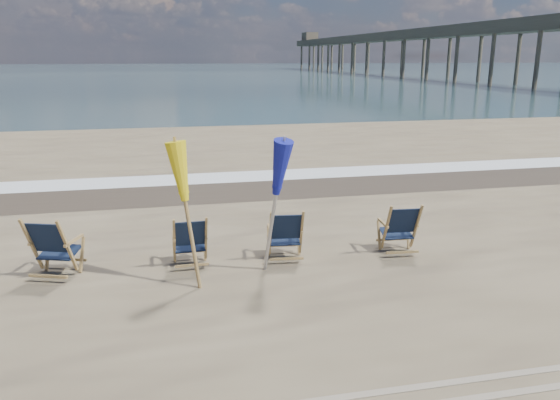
% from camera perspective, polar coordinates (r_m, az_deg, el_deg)
% --- Properties ---
extents(ocean, '(400.00, 400.00, 0.00)m').
position_cam_1_polar(ocean, '(134.78, -11.90, 13.11)').
color(ocean, '#344F56').
rests_on(ocean, ground).
extents(surf_foam, '(200.00, 1.40, 0.01)m').
position_cam_1_polar(surf_foam, '(15.51, -4.86, 2.43)').
color(surf_foam, silver).
rests_on(surf_foam, ground).
extents(wet_sand_strip, '(200.00, 2.60, 0.00)m').
position_cam_1_polar(wet_sand_strip, '(14.07, -4.04, 1.15)').
color(wet_sand_strip, '#42362A').
rests_on(wet_sand_strip, ground).
extents(beach_chair_0, '(0.86, 0.91, 1.02)m').
position_cam_1_polar(beach_chair_0, '(8.83, -21.32, -4.78)').
color(beach_chair_0, '#111B33').
rests_on(beach_chair_0, ground).
extents(beach_chair_1, '(0.58, 0.65, 0.90)m').
position_cam_1_polar(beach_chair_1, '(8.86, -7.73, -4.24)').
color(beach_chair_1, '#111B33').
rests_on(beach_chair_1, ground).
extents(beach_chair_2, '(0.66, 0.73, 0.92)m').
position_cam_1_polar(beach_chair_2, '(9.02, 2.26, -3.65)').
color(beach_chair_2, '#111B33').
rests_on(beach_chair_2, ground).
extents(beach_chair_3, '(0.66, 0.73, 0.94)m').
position_cam_1_polar(beach_chair_3, '(9.60, 14.05, -2.90)').
color(beach_chair_3, '#111B33').
rests_on(beach_chair_3, ground).
extents(umbrella_yellow, '(0.30, 0.30, 2.16)m').
position_cam_1_polar(umbrella_yellow, '(7.81, -9.69, 2.16)').
color(umbrella_yellow, '#9E7C47').
rests_on(umbrella_yellow, ground).
extents(umbrella_blue, '(0.30, 0.30, 2.19)m').
position_cam_1_polar(umbrella_blue, '(8.15, -0.75, 3.13)').
color(umbrella_blue, '#A5A5AD').
rests_on(umbrella_blue, ground).
extents(fishing_pier, '(4.40, 140.00, 9.30)m').
position_cam_1_polar(fishing_pier, '(90.09, 14.43, 15.22)').
color(fishing_pier, brown).
rests_on(fishing_pier, ground).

